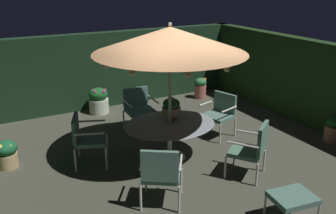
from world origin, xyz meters
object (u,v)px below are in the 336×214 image
object	(u,v)px
potted_plant_right_near	(333,129)
patio_chair_north	(85,136)
potted_plant_back_right	(99,100)
potted_plant_front_corner	(7,153)
patio_dining_table	(170,129)
potted_plant_left_near	(200,87)
patio_chair_east	(253,147)
potted_plant_back_center	(138,96)
patio_chair_south	(139,106)
centerpiece_planter	(171,107)
ottoman_footrest	(293,198)
patio_chair_southeast	(220,111)
patio_chair_northeast	(161,172)
patio_umbrella	(170,40)

from	to	relation	value
potted_plant_right_near	patio_chair_north	bearing A→B (deg)	162.68
potted_plant_back_right	potted_plant_front_corner	bearing A→B (deg)	-140.40
patio_dining_table	potted_plant_front_corner	xyz separation A→B (m)	(-2.77, 1.07, -0.32)
patio_dining_table	potted_plant_left_near	distance (m)	3.81
potted_plant_right_near	patio_chair_east	bearing A→B (deg)	-172.83
potted_plant_back_center	potted_plant_back_right	world-z (taller)	potted_plant_back_right
patio_chair_north	potted_plant_front_corner	xyz separation A→B (m)	(-1.32, 0.53, -0.28)
patio_chair_east	patio_chair_south	bearing A→B (deg)	106.71
centerpiece_planter	ottoman_footrest	xyz separation A→B (m)	(0.44, -2.70, -0.57)
potted_plant_back_center	patio_dining_table	bearing A→B (deg)	-102.58
patio_chair_south	potted_plant_back_center	world-z (taller)	patio_chair_south
ottoman_footrest	potted_plant_back_center	distance (m)	5.60
patio_chair_southeast	potted_plant_back_right	distance (m)	3.20
patio_dining_table	potted_plant_front_corner	bearing A→B (deg)	158.84
centerpiece_planter	patio_chair_northeast	size ratio (longest dim) A/B	0.45
patio_chair_north	ottoman_footrest	world-z (taller)	patio_chair_north
centerpiece_planter	patio_chair_south	world-z (taller)	centerpiece_planter
patio_dining_table	patio_umbrella	distance (m)	1.66
potted_plant_back_right	patio_dining_table	bearing A→B (deg)	-82.25
potted_plant_front_corner	ottoman_footrest	bearing A→B (deg)	-47.10
patio_dining_table	potted_plant_back_right	bearing A→B (deg)	97.75
patio_dining_table	patio_chair_northeast	world-z (taller)	patio_chair_northeast
patio_umbrella	patio_chair_north	bearing A→B (deg)	159.42
potted_plant_right_near	potted_plant_left_near	bearing A→B (deg)	102.71
ottoman_footrest	potted_plant_front_corner	world-z (taller)	potted_plant_front_corner
patio_chair_southeast	potted_plant_front_corner	distance (m)	4.31
centerpiece_planter	potted_plant_back_right	xyz separation A→B (m)	(-0.54, 2.85, -0.63)
patio_dining_table	patio_umbrella	xyz separation A→B (m)	(0.00, 0.00, 1.66)
centerpiece_planter	potted_plant_back_center	xyz separation A→B (m)	(0.56, 2.90, -0.69)
centerpiece_planter	patio_chair_north	xyz separation A→B (m)	(-1.58, 0.37, -0.40)
patio_umbrella	centerpiece_planter	distance (m)	1.32
ottoman_footrest	centerpiece_planter	bearing A→B (deg)	99.33
centerpiece_planter	ottoman_footrest	size ratio (longest dim) A/B	0.69
patio_chair_north	potted_plant_front_corner	world-z (taller)	patio_chair_north
patio_chair_southeast	ottoman_footrest	world-z (taller)	patio_chair_southeast
potted_plant_front_corner	potted_plant_back_center	bearing A→B (deg)	30.06
patio_chair_north	patio_chair_southeast	xyz separation A→B (m)	(2.94, -0.09, -0.01)
patio_dining_table	patio_chair_east	world-z (taller)	patio_chair_east
potted_plant_back_center	potted_plant_left_near	bearing A→B (deg)	-7.44
patio_chair_northeast	potted_plant_front_corner	world-z (taller)	patio_chair_northeast
patio_chair_east	patio_chair_south	size ratio (longest dim) A/B	1.06
centerpiece_planter	ottoman_footrest	distance (m)	2.80
patio_dining_table	patio_chair_north	bearing A→B (deg)	159.42
potted_plant_left_near	potted_plant_front_corner	bearing A→B (deg)	-161.60
patio_chair_northeast	potted_plant_right_near	xyz separation A→B (m)	(4.24, 0.34, -0.30)
patio_chair_north	potted_plant_back_right	bearing A→B (deg)	67.19
patio_chair_southeast	potted_plant_left_near	distance (m)	2.61
potted_plant_front_corner	patio_chair_east	bearing A→B (deg)	-32.49
patio_dining_table	potted_plant_right_near	distance (m)	3.53
patio_chair_south	patio_umbrella	bearing A→B (deg)	-92.22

